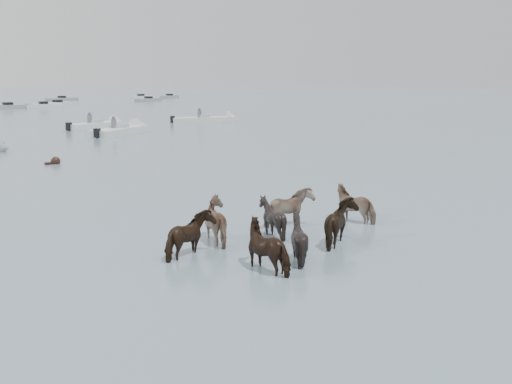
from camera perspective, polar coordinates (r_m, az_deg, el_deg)
ground at (r=13.38m, az=-5.34°, el=-5.91°), size 400.00×400.00×0.00m
pony_herd at (r=13.92m, az=2.65°, el=-3.38°), size 6.98×3.78×1.26m
swimming_pony at (r=28.20m, az=-19.47°, el=2.87°), size 0.72×0.44×0.44m
motorboat_c at (r=47.20m, az=-15.08°, el=6.47°), size 5.63×3.07×1.92m
motorboat_d at (r=42.20m, az=-12.91°, el=6.03°), size 5.78×4.40×1.92m
motorboat_e at (r=51.60m, az=-4.41°, el=7.21°), size 6.25×3.41×1.92m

